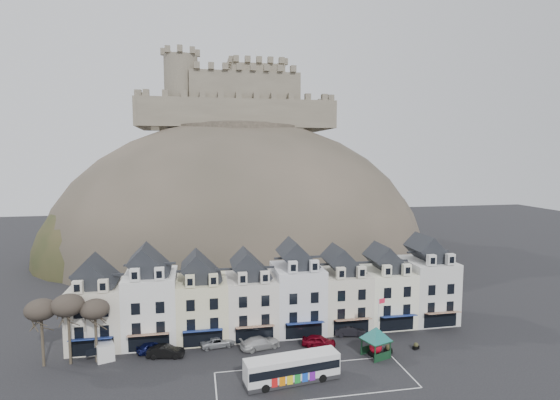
# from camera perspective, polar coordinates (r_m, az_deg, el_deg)

# --- Properties ---
(ground) EXTENTS (300.00, 300.00, 0.00)m
(ground) POSITION_cam_1_polar(r_m,az_deg,el_deg) (51.60, 2.64, -23.28)
(ground) COLOR black
(ground) RESTS_ON ground
(coach_bay_markings) EXTENTS (22.00, 7.50, 0.01)m
(coach_bay_markings) POSITION_cam_1_polar(r_m,az_deg,el_deg) (53.10, 4.57, -22.39)
(coach_bay_markings) COLOR silver
(coach_bay_markings) RESTS_ON ground
(townhouse_terrace) EXTENTS (54.40, 9.35, 11.80)m
(townhouse_terrace) POSITION_cam_1_polar(r_m,az_deg,el_deg) (63.87, -0.62, -12.19)
(townhouse_terrace) COLOR silver
(townhouse_terrace) RESTS_ON ground
(castle_hill) EXTENTS (100.00, 76.00, 68.00)m
(castle_hill) POSITION_cam_1_polar(r_m,az_deg,el_deg) (116.08, -4.75, -6.55)
(castle_hill) COLOR #39362C
(castle_hill) RESTS_ON ground
(castle) EXTENTS (50.20, 22.20, 22.00)m
(castle) POSITION_cam_1_polar(r_m,az_deg,el_deg) (121.15, -5.64, 13.04)
(castle) COLOR #665D4E
(castle) RESTS_ON ground
(tree_left_far) EXTENTS (3.61, 3.61, 8.24)m
(tree_left_far) POSITION_cam_1_polar(r_m,az_deg,el_deg) (60.15, -28.78, -12.51)
(tree_left_far) COLOR #3A3225
(tree_left_far) RESTS_ON ground
(tree_left_mid) EXTENTS (3.78, 3.78, 8.64)m
(tree_left_mid) POSITION_cam_1_polar(r_m,az_deg,el_deg) (59.20, -25.97, -12.32)
(tree_left_mid) COLOR #3A3225
(tree_left_mid) RESTS_ON ground
(tree_left_near) EXTENTS (3.43, 3.43, 7.84)m
(tree_left_near) POSITION_cam_1_polar(r_m,az_deg,el_deg) (58.70, -23.04, -13.05)
(tree_left_near) COLOR #3A3225
(tree_left_near) RESTS_ON ground
(bus) EXTENTS (10.95, 3.93, 3.02)m
(bus) POSITION_cam_1_polar(r_m,az_deg,el_deg) (51.87, 1.58, -21.02)
(bus) COLOR #262628
(bus) RESTS_ON ground
(bus_shelter) EXTENTS (5.73, 5.73, 3.85)m
(bus_shelter) POSITION_cam_1_polar(r_m,az_deg,el_deg) (58.08, 12.44, -16.67)
(bus_shelter) COLOR black
(bus_shelter) RESTS_ON ground
(red_buoy) EXTENTS (1.67, 1.67, 1.93)m
(red_buoy) POSITION_cam_1_polar(r_m,az_deg,el_deg) (59.02, 12.38, -18.40)
(red_buoy) COLOR black
(red_buoy) RESTS_ON ground
(flagpole) EXTENTS (1.01, 0.36, 7.21)m
(flagpole) POSITION_cam_1_polar(r_m,az_deg,el_deg) (58.94, 12.78, -15.15)
(flagpole) COLOR silver
(flagpole) RESTS_ON ground
(white_van) EXTENTS (3.41, 4.97, 2.09)m
(white_van) POSITION_cam_1_polar(r_m,az_deg,el_deg) (61.93, -22.08, -17.45)
(white_van) COLOR silver
(white_van) RESTS_ON ground
(planter_west) EXTENTS (0.98, 0.74, 0.88)m
(planter_west) POSITION_cam_1_polar(r_m,az_deg,el_deg) (62.33, 17.34, -17.74)
(planter_west) COLOR black
(planter_west) RESTS_ON ground
(planter_east) EXTENTS (1.18, 0.83, 1.07)m
(planter_east) POSITION_cam_1_polar(r_m,az_deg,el_deg) (60.42, 13.93, -18.34)
(planter_east) COLOR black
(planter_east) RESTS_ON ground
(car_navy) EXTENTS (4.48, 3.27, 1.42)m
(car_navy) POSITION_cam_1_polar(r_m,az_deg,el_deg) (61.19, -16.22, -17.88)
(car_navy) COLOR #0C113E
(car_navy) RESTS_ON ground
(car_black) EXTENTS (4.73, 2.25, 1.50)m
(car_black) POSITION_cam_1_polar(r_m,az_deg,el_deg) (59.30, -14.69, -18.59)
(car_black) COLOR black
(car_black) RESTS_ON ground
(car_silver) EXTENTS (4.78, 2.78, 1.27)m
(car_silver) POSITION_cam_1_polar(r_m,az_deg,el_deg) (60.98, -8.11, -17.86)
(car_silver) COLOR #9C9FA3
(car_silver) RESTS_ON ground
(car_white) EXTENTS (5.67, 3.44, 1.54)m
(car_white) POSITION_cam_1_polar(r_m,az_deg,el_deg) (59.90, -2.60, -18.12)
(car_white) COLOR #BBBBBB
(car_white) RESTS_ON ground
(car_maroon) EXTENTS (4.75, 3.09, 1.50)m
(car_maroon) POSITION_cam_1_polar(r_m,az_deg,el_deg) (60.60, 5.08, -17.86)
(car_maroon) COLOR #650512
(car_maroon) RESTS_ON ground
(car_charcoal) EXTENTS (4.58, 2.21, 1.45)m
(car_charcoal) POSITION_cam_1_polar(r_m,az_deg,el_deg) (64.29, 9.10, -16.50)
(car_charcoal) COLOR black
(car_charcoal) RESTS_ON ground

